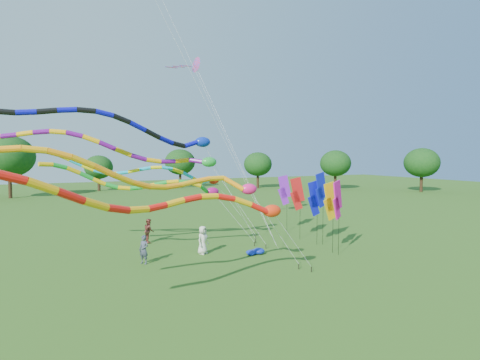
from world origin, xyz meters
name	(u,v)px	position (x,y,z in m)	size (l,w,h in m)	color
ground	(277,275)	(0.00, 0.00, 0.00)	(160.00, 160.00, 0.00)	#275115
tree_ring	(171,168)	(-5.81, -0.66, 5.77)	(120.65, 121.74, 9.68)	#382314
tube_kite_red	(190,203)	(-5.51, -2.31, 4.38)	(14.70, 4.73, 6.65)	black
tube_kite_orange	(168,178)	(-5.97, -0.75, 5.32)	(14.59, 2.68, 7.26)	black
tube_kite_purple	(132,151)	(-6.01, 7.19, 6.56)	(16.10, 3.73, 8.43)	black
tube_kite_blue	(128,128)	(-6.50, 5.69, 7.84)	(17.15, 2.45, 9.62)	black
tube_kite_cyan	(161,174)	(-3.86, 8.68, 5.06)	(13.24, 1.39, 6.87)	black
tube_kite_green	(157,184)	(-4.73, 6.25, 4.54)	(13.02, 1.07, 6.50)	black
delta_kite_high_c	(195,65)	(-0.82, 10.31, 12.88)	(5.58, 7.00, 14.48)	black
banner_pole_red	(297,194)	(5.98, 7.08, 3.42)	(1.15, 0.36, 4.68)	black
banner_pole_magenta_a	(337,200)	(5.55, 1.95, 3.51)	(1.09, 0.56, 4.78)	black
banner_pole_blue_b	(321,190)	(6.47, 4.84, 3.87)	(1.15, 0.32, 5.13)	black
banner_pole_orange	(330,201)	(5.54, 2.63, 3.37)	(1.16, 0.15, 4.63)	black
banner_pole_blue_a	(315,198)	(6.05, 5.02, 3.28)	(1.16, 0.09, 4.55)	black
banner_pole_violet	(284,190)	(6.86, 10.30, 3.40)	(1.15, 0.31, 4.66)	black
blue_nylon_heap	(256,252)	(1.09, 4.40, 0.17)	(1.06, 1.22, 0.36)	#0D26B5
person_a	(203,240)	(-1.91, 5.95, 0.90)	(0.88, 0.57, 1.80)	beige
person_b	(144,250)	(-5.80, 5.27, 0.84)	(0.61, 0.40, 1.67)	#393F50
person_c	(149,231)	(-4.25, 10.79, 0.87)	(0.84, 0.66, 1.73)	brown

